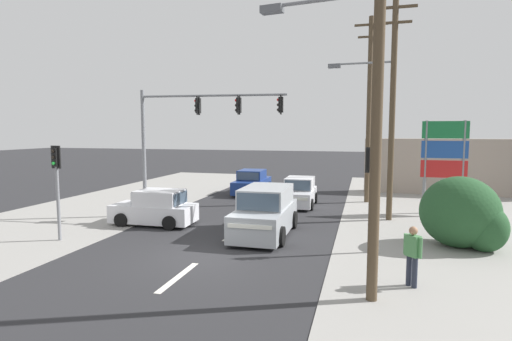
% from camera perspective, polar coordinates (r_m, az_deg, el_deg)
% --- Properties ---
extents(ground_plane, '(140.00, 140.00, 0.00)m').
position_cam_1_polar(ground_plane, '(13.54, -7.23, -11.98)').
color(ground_plane, '#28282B').
extents(lane_dash_near, '(0.20, 2.40, 0.01)m').
position_cam_1_polar(lane_dash_near, '(11.81, -11.06, -14.69)').
color(lane_dash_near, silver).
rests_on(lane_dash_near, ground).
extents(lane_dash_mid, '(0.20, 2.40, 0.01)m').
position_cam_1_polar(lane_dash_mid, '(16.24, -3.14, -8.93)').
color(lane_dash_mid, silver).
rests_on(lane_dash_mid, ground).
extents(lane_dash_far, '(0.20, 2.40, 0.01)m').
position_cam_1_polar(lane_dash_far, '(20.92, 1.19, -5.61)').
color(lane_dash_far, silver).
rests_on(lane_dash_far, ground).
extents(kerb_right_verge, '(10.00, 44.00, 0.02)m').
position_cam_1_polar(kerb_right_verge, '(15.04, 30.70, -10.88)').
color(kerb_right_verge, gray).
rests_on(kerb_right_verge, ground).
extents(kerb_left_verge, '(8.00, 40.00, 0.02)m').
position_cam_1_polar(kerb_left_verge, '(21.24, -24.67, -5.94)').
color(kerb_left_verge, gray).
rests_on(kerb_left_verge, ground).
extents(utility_pole_foreground_right, '(3.77, 0.65, 9.98)m').
position_cam_1_polar(utility_pole_foreground_right, '(9.80, 16.25, 12.85)').
color(utility_pole_foreground_right, '#4C3D2B').
rests_on(utility_pole_foreground_right, ground).
extents(utility_pole_midground_right, '(3.78, 0.33, 9.93)m').
position_cam_1_polar(utility_pole_midground_right, '(19.08, 18.53, 9.10)').
color(utility_pole_midground_right, '#4C3D2B').
rests_on(utility_pole_midground_right, ground).
extents(utility_pole_background_right, '(1.80, 0.26, 10.40)m').
position_cam_1_polar(utility_pole_background_right, '(23.60, 15.84, 8.73)').
color(utility_pole_background_right, '#4C3D2B').
rests_on(utility_pole_background_right, ground).
extents(traffic_signal_mast, '(6.86, 0.93, 6.00)m').
position_cam_1_polar(traffic_signal_mast, '(18.77, -9.21, 6.39)').
color(traffic_signal_mast, slate).
rests_on(traffic_signal_mast, ground).
extents(pedestal_signal_right_kerb, '(0.44, 0.31, 3.56)m').
position_cam_1_polar(pedestal_signal_right_kerb, '(13.71, 16.18, -1.58)').
color(pedestal_signal_right_kerb, slate).
rests_on(pedestal_signal_right_kerb, ground).
extents(pedestal_signal_left_kerb, '(0.44, 0.30, 3.56)m').
position_cam_1_polar(pedestal_signal_left_kerb, '(16.42, -26.58, -0.79)').
color(pedestal_signal_left_kerb, slate).
rests_on(pedestal_signal_left_kerb, ground).
extents(shopping_plaza_sign, '(2.10, 0.16, 4.60)m').
position_cam_1_polar(shopping_plaza_sign, '(21.41, 25.31, 2.15)').
color(shopping_plaza_sign, slate).
rests_on(shopping_plaza_sign, ground).
extents(roadside_bush, '(2.80, 2.40, 2.51)m').
position_cam_1_polar(roadside_bush, '(15.79, 27.54, -5.60)').
color(roadside_bush, '#234C28').
rests_on(roadside_bush, ground).
extents(shopfront_wall_far, '(12.00, 1.00, 3.60)m').
position_cam_1_polar(shopfront_wall_far, '(28.64, 27.32, 0.44)').
color(shopfront_wall_far, '#A39384').
rests_on(shopfront_wall_far, ground).
extents(suv_oncoming_near, '(2.09, 4.55, 1.90)m').
position_cam_1_polar(suv_oncoming_near, '(15.84, 1.36, -6.02)').
color(suv_oncoming_near, '#A3A8AD').
rests_on(suv_oncoming_near, ground).
extents(hatchback_oncoming_mid, '(3.69, 1.87, 1.53)m').
position_cam_1_polar(hatchback_oncoming_mid, '(18.11, -14.17, -5.30)').
color(hatchback_oncoming_mid, silver).
rests_on(hatchback_oncoming_mid, ground).
extents(sedan_kerbside_parked, '(1.96, 4.27, 1.56)m').
position_cam_1_polar(sedan_kerbside_parked, '(26.19, -0.57, -1.78)').
color(sedan_kerbside_parked, navy).
rests_on(sedan_kerbside_parked, ground).
extents(hatchback_crossing_left, '(1.84, 3.67, 1.53)m').
position_cam_1_polar(hatchback_crossing_left, '(22.14, 6.19, -3.18)').
color(hatchback_crossing_left, silver).
rests_on(hatchback_crossing_left, ground).
extents(pedestrian_at_kerb, '(0.42, 0.42, 1.63)m').
position_cam_1_polar(pedestrian_at_kerb, '(11.36, 21.45, -10.92)').
color(pedestrian_at_kerb, '#232838').
rests_on(pedestrian_at_kerb, ground).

